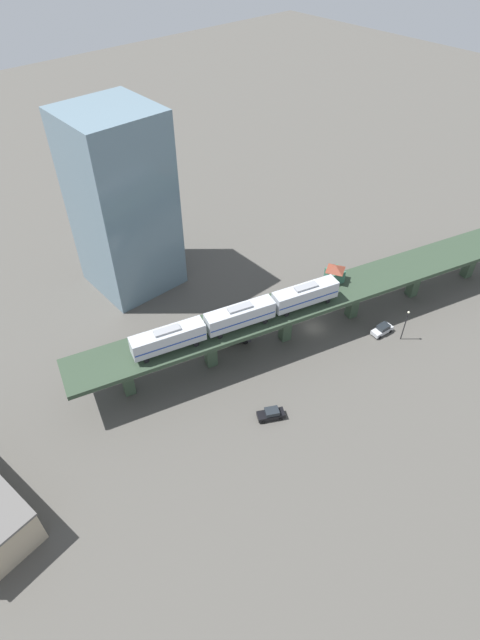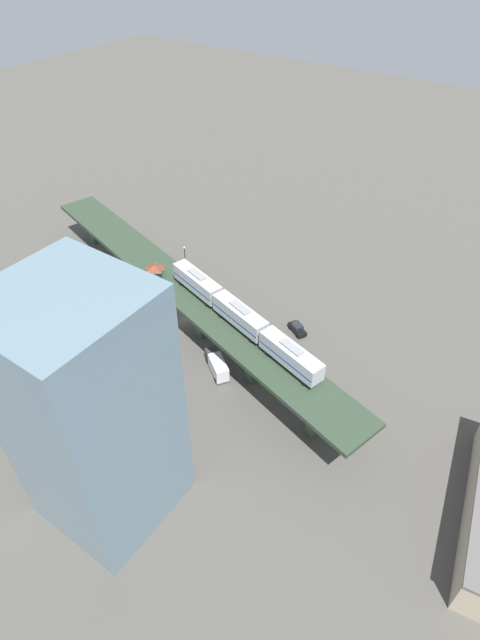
{
  "view_description": "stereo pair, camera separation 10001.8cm",
  "coord_description": "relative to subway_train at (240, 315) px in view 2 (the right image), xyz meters",
  "views": [
    {
      "loc": [
        -42.72,
        57.07,
        66.12
      ],
      "look_at": [
        3.23,
        16.21,
        9.71
      ],
      "focal_mm": 28.0,
      "sensor_mm": 36.0,
      "label": 1
    },
    {
      "loc": [
        57.23,
        53.65,
        65.19
      ],
      "look_at": [
        3.23,
        16.21,
        9.71
      ],
      "focal_mm": 28.0,
      "sensor_mm": 36.0,
      "label": 2
    }
  ],
  "objects": [
    {
      "name": "office_tower",
      "position": [
        32.72,
        1.09,
        7.25
      ],
      "size": [
        16.0,
        16.0,
        36.0
      ],
      "color": "slate",
      "rests_on": "ground"
    },
    {
      "name": "signal_hut",
      "position": [
        -2.28,
        -21.59,
        -0.74
      ],
      "size": [
        3.99,
        3.99,
        3.4
      ],
      "color": "#33604C",
      "rests_on": "elevated_viaduct"
    },
    {
      "name": "delivery_truck",
      "position": [
        4.73,
        -1.73,
        -8.99
      ],
      "size": [
        5.97,
        7.19,
        3.2
      ],
      "color": "#333338",
      "rests_on": "ground"
    },
    {
      "name": "street_car_silver",
      "position": [
        -12.77,
        -24.82,
        -9.81
      ],
      "size": [
        2.37,
        4.59,
        1.89
      ],
      "color": "#B7BABF",
      "rests_on": "ground"
    },
    {
      "name": "elevated_viaduct",
      "position": [
        -3.28,
        -16.39,
        -3.72
      ],
      "size": [
        33.62,
        90.71,
        8.21
      ],
      "color": "#2C3D2C",
      "rests_on": "ground"
    },
    {
      "name": "ground_plane",
      "position": [
        -3.23,
        -16.21,
        -10.75
      ],
      "size": [
        400.0,
        400.0,
        0.0
      ],
      "primitive_type": "plane",
      "color": "#4C4944"
    },
    {
      "name": "street_lamp",
      "position": [
        -16.17,
        -26.14,
        -6.64
      ],
      "size": [
        0.44,
        0.44,
        6.94
      ],
      "color": "black",
      "rests_on": "ground"
    },
    {
      "name": "street_car_black",
      "position": [
        -12.85,
        4.74,
        -9.81
      ],
      "size": [
        3.71,
        4.72,
        1.89
      ],
      "color": "black",
      "rests_on": "ground"
    },
    {
      "name": "subway_train",
      "position": [
        0.0,
        0.0,
        0.0
      ],
      "size": [
        13.02,
        36.51,
        4.45
      ],
      "color": "#ADB2BA",
      "rests_on": "elevated_viaduct"
    }
  ]
}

